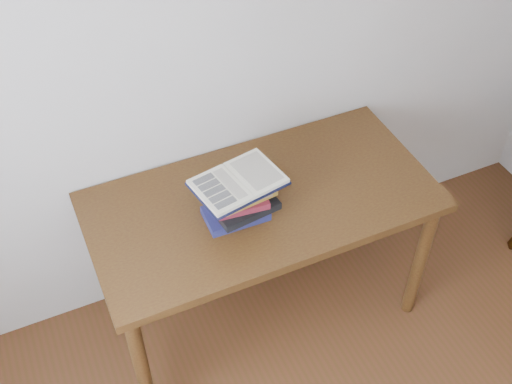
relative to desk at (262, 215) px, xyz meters
name	(u,v)px	position (x,y,z in m)	size (l,w,h in m)	color
desk	(262,215)	(0.00, 0.00, 0.00)	(1.44, 0.72, 0.77)	#493112
book_stack	(239,200)	(-0.12, -0.05, 0.19)	(0.28, 0.22, 0.18)	#1A1A4E
open_book	(238,182)	(-0.12, -0.05, 0.29)	(0.37, 0.29, 0.03)	black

